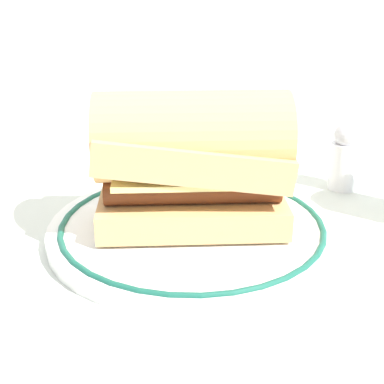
% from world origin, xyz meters
% --- Properties ---
extents(ground_plane, '(1.50, 1.50, 0.00)m').
position_xyz_m(ground_plane, '(0.00, 0.00, 0.00)').
color(ground_plane, silver).
extents(plate, '(0.27, 0.27, 0.01)m').
position_xyz_m(plate, '(0.01, 0.02, 0.01)').
color(plate, white).
rests_on(plate, ground_plane).
extents(sausage_sandwich, '(0.17, 0.10, 0.12)m').
position_xyz_m(sausage_sandwich, '(0.01, 0.02, 0.08)').
color(sausage_sandwich, tan).
rests_on(sausage_sandwich, plate).
extents(salt_shaker, '(0.03, 0.03, 0.08)m').
position_xyz_m(salt_shaker, '(0.18, 0.12, 0.04)').
color(salt_shaker, white).
rests_on(salt_shaker, ground_plane).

